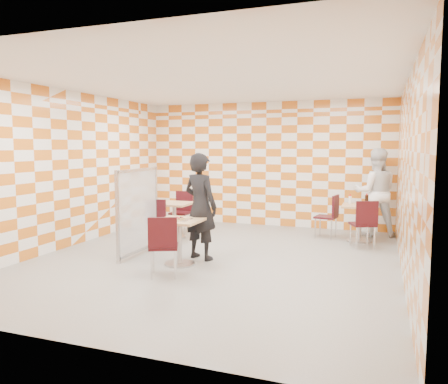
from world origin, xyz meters
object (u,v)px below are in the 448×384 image
object	(u,v)px
main_table	(179,234)
soda_bottle	(367,200)
chair_main_front	(163,242)
second_table	(360,217)
chair_empty_far	(183,208)
sport_bottle	(350,200)
chair_second_side	(330,213)
chair_second_front	(365,220)
man_white	(375,192)
man_dark	(200,206)
partition	(138,211)
chair_empty_near	(158,218)
empty_table	(174,214)

from	to	relation	value
main_table	soda_bottle	size ratio (longest dim) A/B	3.26
chair_main_front	second_table	bearing A→B (deg)	54.15
chair_empty_far	sport_bottle	world-z (taller)	sport_bottle
chair_second_side	sport_bottle	bearing A→B (deg)	7.39
chair_empty_far	soda_bottle	bearing A→B (deg)	6.41
chair_empty_far	chair_second_front	bearing A→B (deg)	-4.29
main_table	man_white	world-z (taller)	man_white
chair_main_front	man_dark	xyz separation A→B (m)	(0.08, 1.22, 0.37)
partition	chair_empty_far	bearing A→B (deg)	93.68
chair_main_front	chair_empty_near	xyz separation A→B (m)	(-1.10, 1.87, 0.00)
chair_empty_far	man_dark	xyz separation A→B (m)	(1.30, -2.03, 0.37)
second_table	man_dark	world-z (taller)	man_dark
main_table	sport_bottle	size ratio (longest dim) A/B	3.75
second_table	empty_table	size ratio (longest dim) A/B	1.00
chair_empty_near	chair_second_front	bearing A→B (deg)	15.87
soda_bottle	main_table	bearing A→B (deg)	-133.76
chair_empty_near	main_table	bearing A→B (deg)	-48.18
chair_empty_near	empty_table	bearing A→B (deg)	91.41
chair_empty_near	chair_second_side	bearing A→B (deg)	30.20
chair_main_front	partition	distance (m)	1.57
chair_main_front	man_white	distance (m)	5.20
partition	chair_empty_near	bearing A→B (deg)	91.80
sport_bottle	main_table	bearing A→B (deg)	-129.89
partition	man_white	xyz separation A→B (m)	(3.95, 3.20, 0.16)
chair_second_side	chair_empty_far	size ratio (longest dim) A/B	1.00
empty_table	man_white	xyz separation A→B (m)	(3.99, 1.67, 0.44)
second_table	main_table	bearing A→B (deg)	-133.46
empty_table	chair_second_front	xyz separation A→B (m)	(3.83, 0.31, 0.04)
chair_empty_far	man_white	bearing A→B (deg)	14.53
main_table	partition	xyz separation A→B (m)	(-0.98, 0.36, 0.28)
chair_main_front	chair_empty_far	size ratio (longest dim) A/B	1.00
chair_main_front	chair_empty_far	world-z (taller)	same
main_table	chair_empty_near	xyz separation A→B (m)	(-1.00, 1.12, 0.04)
chair_empty_near	man_dark	xyz separation A→B (m)	(1.18, -0.65, 0.37)
man_dark	man_white	distance (m)	4.17
chair_second_side	sport_bottle	size ratio (longest dim) A/B	4.62
man_dark	soda_bottle	distance (m)	3.62
man_white	main_table	bearing A→B (deg)	39.83
empty_table	chair_empty_near	bearing A→B (deg)	-88.59
main_table	man_white	size ratio (longest dim) A/B	0.40
chair_second_side	soda_bottle	world-z (taller)	soda_bottle
main_table	chair_empty_far	world-z (taller)	chair_empty_far
chair_main_front	sport_bottle	world-z (taller)	sport_bottle
chair_second_side	chair_empty_near	distance (m)	3.59
chair_second_front	man_dark	world-z (taller)	man_dark
empty_table	man_white	bearing A→B (deg)	22.67
partition	man_dark	size ratio (longest dim) A/B	0.85
chair_empty_far	man_dark	distance (m)	2.44
main_table	empty_table	xyz separation A→B (m)	(-1.02, 1.89, 0.00)
sport_bottle	partition	bearing A→B (deg)	-142.97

